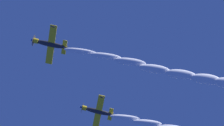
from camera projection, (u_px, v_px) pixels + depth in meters
airplane_lead at (49, 44)px, 80.30m from camera, size 10.15×9.09×3.07m
airplane_left_wingman at (97, 111)px, 86.99m from camera, size 10.16×9.07×3.26m
smoke_trail_lead at (179, 73)px, 79.56m from camera, size 12.48×44.22×7.24m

